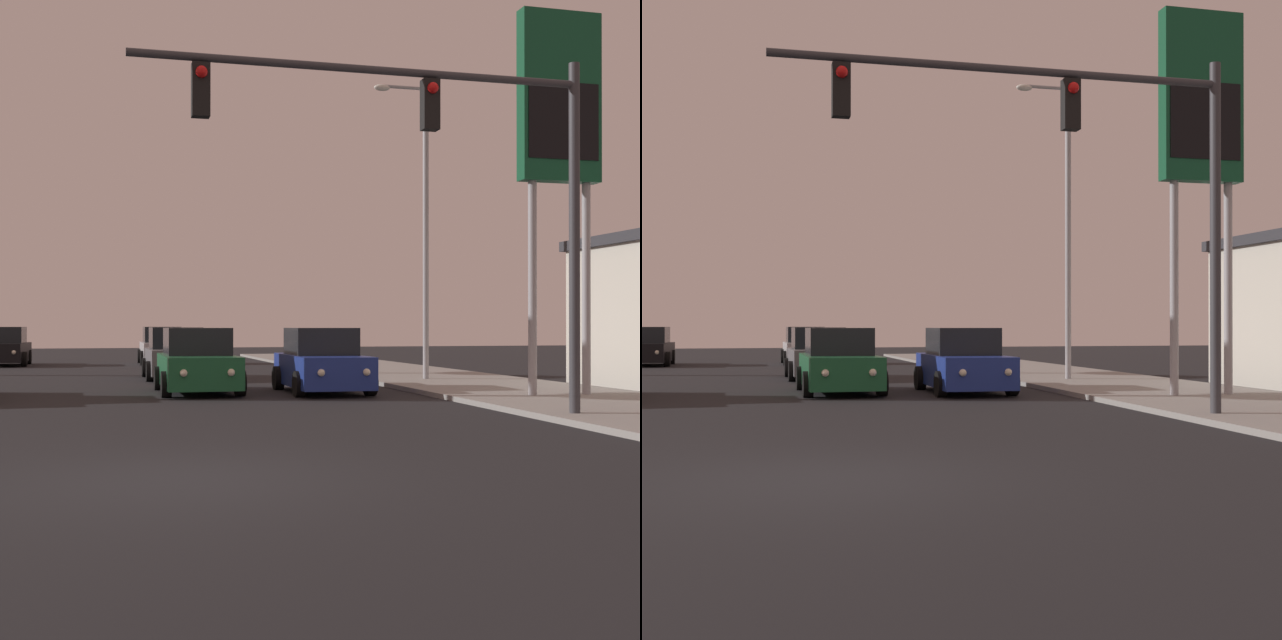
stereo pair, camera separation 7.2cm
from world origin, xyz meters
TOP-DOWN VIEW (x-y plane):
  - ground_plane at (0.00, 0.00)m, footprint 120.00×120.00m
  - sidewalk_right at (9.50, 10.00)m, footprint 5.00×60.00m
  - car_silver at (1.95, 30.65)m, footprint 2.04×4.31m
  - car_blue at (4.76, 12.27)m, footprint 2.04×4.33m
  - car_green at (1.61, 12.91)m, footprint 2.04×4.31m
  - car_black at (-4.80, 30.68)m, footprint 2.04×4.34m
  - car_grey at (1.59, 19.24)m, footprint 2.04×4.31m
  - traffic_light_mast at (5.27, 4.70)m, footprint 8.25×0.36m
  - street_lamp at (8.69, 15.36)m, footprint 1.74×0.24m
  - gas_station_sign at (9.63, 8.74)m, footprint 2.00×0.42m

SIDE VIEW (x-z plane):
  - ground_plane at x=0.00m, z-range 0.00..0.00m
  - sidewalk_right at x=9.50m, z-range 0.00..0.12m
  - car_silver at x=1.95m, z-range -0.08..1.60m
  - car_blue at x=4.76m, z-range -0.08..1.60m
  - car_green at x=1.61m, z-range -0.08..1.60m
  - car_black at x=-4.80m, z-range -0.08..1.60m
  - car_grey at x=1.59m, z-range -0.08..1.60m
  - traffic_light_mast at x=5.27m, z-range 1.53..8.03m
  - street_lamp at x=8.69m, z-range 0.62..9.62m
  - gas_station_sign at x=9.63m, z-range 2.12..11.12m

